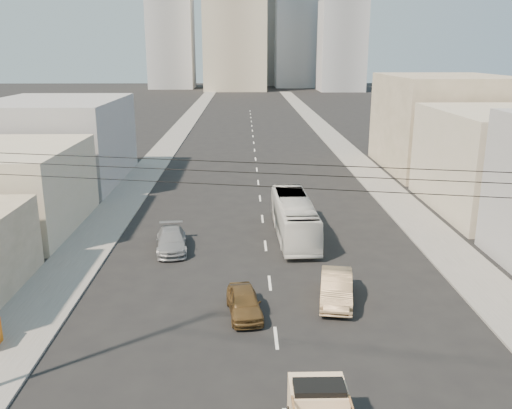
{
  "coord_description": "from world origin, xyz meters",
  "views": [
    {
      "loc": [
        -1.4,
        -13.76,
        12.43
      ],
      "look_at": [
        -0.68,
        17.71,
        3.5
      ],
      "focal_mm": 38.0,
      "sensor_mm": 36.0,
      "label": 1
    }
  ],
  "objects_px": {
    "sedan_brown": "(244,302)",
    "city_bus": "(294,217)",
    "sedan_grey": "(172,240)",
    "sedan_tan": "(336,288)"
  },
  "relations": [
    {
      "from": "city_bus",
      "to": "sedan_grey",
      "type": "height_order",
      "value": "city_bus"
    },
    {
      "from": "sedan_brown",
      "to": "sedan_grey",
      "type": "relative_size",
      "value": 0.82
    },
    {
      "from": "sedan_brown",
      "to": "sedan_tan",
      "type": "height_order",
      "value": "sedan_tan"
    },
    {
      "from": "city_bus",
      "to": "sedan_tan",
      "type": "bearing_deg",
      "value": -84.79
    },
    {
      "from": "sedan_brown",
      "to": "sedan_grey",
      "type": "distance_m",
      "value": 10.17
    },
    {
      "from": "sedan_tan",
      "to": "sedan_grey",
      "type": "bearing_deg",
      "value": 150.06
    },
    {
      "from": "sedan_brown",
      "to": "city_bus",
      "type": "bearing_deg",
      "value": 65.89
    },
    {
      "from": "city_bus",
      "to": "sedan_grey",
      "type": "bearing_deg",
      "value": -164.78
    },
    {
      "from": "sedan_brown",
      "to": "sedan_grey",
      "type": "height_order",
      "value": "sedan_grey"
    },
    {
      "from": "city_bus",
      "to": "sedan_brown",
      "type": "xyz_separation_m",
      "value": [
        -3.47,
        -11.54,
        -0.75
      ]
    }
  ]
}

